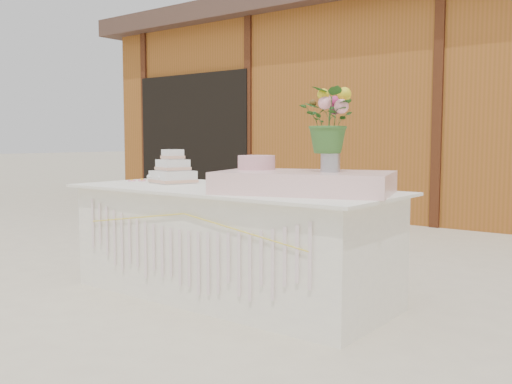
# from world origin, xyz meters

# --- Properties ---
(ground) EXTENTS (80.00, 80.00, 0.00)m
(ground) POSITION_xyz_m (0.00, 0.00, 0.00)
(ground) COLOR beige
(ground) RESTS_ON ground
(barn) EXTENTS (12.60, 4.60, 3.30)m
(barn) POSITION_xyz_m (-0.01, 5.99, 1.68)
(barn) COLOR brown
(barn) RESTS_ON ground
(cake_table) EXTENTS (2.40, 1.00, 0.77)m
(cake_table) POSITION_xyz_m (0.00, -0.00, 0.39)
(cake_table) COLOR silver
(cake_table) RESTS_ON ground
(wedding_cake) EXTENTS (0.36, 0.36, 0.26)m
(wedding_cake) POSITION_xyz_m (-0.64, 0.07, 0.86)
(wedding_cake) COLOR silver
(wedding_cake) RESTS_ON cake_table
(pink_cake_stand) EXTENTS (0.32, 0.32, 0.23)m
(pink_cake_stand) POSITION_xyz_m (0.22, 0.02, 0.90)
(pink_cake_stand) COLOR white
(pink_cake_stand) RESTS_ON cake_table
(satin_runner) EXTENTS (1.22, 0.92, 0.14)m
(satin_runner) POSITION_xyz_m (0.62, 0.01, 0.84)
(satin_runner) COLOR beige
(satin_runner) RESTS_ON cake_table
(flower_vase) EXTENTS (0.12, 0.12, 0.16)m
(flower_vase) POSITION_xyz_m (0.78, 0.05, 0.99)
(flower_vase) COLOR #A8A8AD
(flower_vase) RESTS_ON satin_runner
(bouquet) EXTENTS (0.39, 0.34, 0.40)m
(bouquet) POSITION_xyz_m (0.78, 0.05, 1.27)
(bouquet) COLOR #336327
(bouquet) RESTS_ON flower_vase
(loose_flowers) EXTENTS (0.21, 0.34, 0.02)m
(loose_flowers) POSITION_xyz_m (-1.06, 0.05, 0.78)
(loose_flowers) COLOR pink
(loose_flowers) RESTS_ON cake_table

